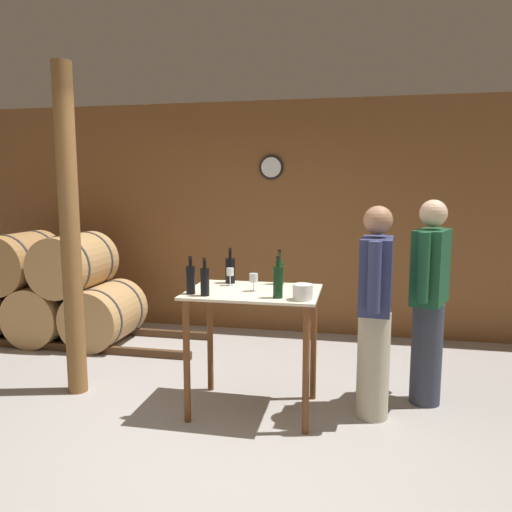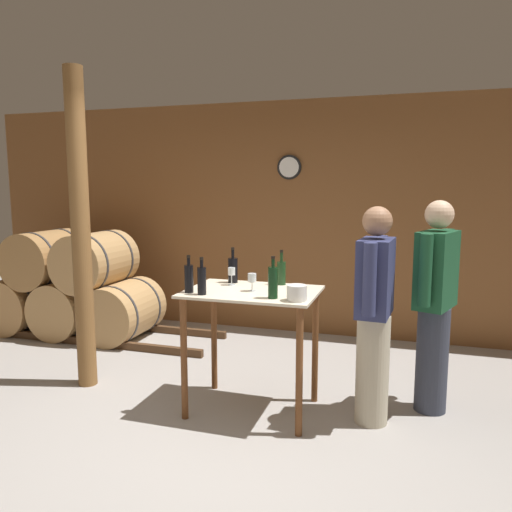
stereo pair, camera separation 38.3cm
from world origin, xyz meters
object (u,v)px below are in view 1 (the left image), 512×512
Objects in this scene: wine_glass_near_center at (254,278)px; wine_bottle_far_left at (191,279)px; wine_bottle_far_right at (278,281)px; wine_bottle_right at (279,271)px; wine_bottle_left at (205,281)px; wine_glass_near_left at (230,273)px; wooden_post at (70,233)px; person_host at (375,308)px; ice_bucket at (303,292)px; person_visitor_with_scarf at (429,298)px; wine_bottle_center at (230,270)px.

wine_bottle_far_left is at bearing -157.11° from wine_glass_near_center.
wine_bottle_right is at bearing 97.61° from wine_bottle_far_right.
wine_bottle_far_left reaches higher than wine_bottle_left.
wine_glass_near_center is at bearing 35.26° from wine_bottle_left.
wine_bottle_far_right is 0.57m from wine_glass_near_left.
wooden_post is at bearing 171.74° from wine_bottle_far_right.
person_host is (1.33, 0.27, -0.22)m from wine_bottle_far_left.
wine_glass_near_left is at bearing 4.37° from wooden_post.
wine_bottle_far_right is 2.16× the size of ice_bucket.
person_visitor_with_scarf is (0.42, 0.34, 0.02)m from person_host.
wine_bottle_far_left is 0.49m from wine_bottle_center.
wine_bottle_left is (1.23, -0.29, -0.29)m from wooden_post.
ice_bucket is (0.39, -0.21, -0.04)m from wine_glass_near_center.
wine_bottle_center is at bearing 68.35° from wine_bottle_far_left.
wine_bottle_far_right reaches higher than wine_glass_near_center.
person_visitor_with_scarf is at bearing 7.06° from wooden_post.
wine_glass_near_center is 0.09× the size of person_host.
wine_bottle_center is at bearing 132.71° from wine_glass_near_center.
ice_bucket is (0.64, -0.48, -0.05)m from wine_bottle_center.
wine_bottle_right is at bearing 64.38° from wine_glass_near_center.
person_host reaches higher than wine_bottle_far_left.
person_visitor_with_scarf is (1.75, 0.61, -0.20)m from wine_bottle_far_left.
wine_bottle_far_left reaches higher than wine_glass_near_left.
wine_bottle_far_left and wine_bottle_right have the same top height.
wine_glass_near_center is at bearing 151.56° from ice_bucket.
wine_bottle_right is at bearing 4.95° from wine_bottle_center.
wine_glass_near_left is 0.09× the size of person_visitor_with_scarf.
person_host reaches higher than wine_bottle_center.
wooden_post reaches higher than wine_bottle_far_right.
wine_glass_near_center is at bearing -2.64° from wooden_post.
wine_glass_near_left is 0.28m from wine_glass_near_center.
ice_bucket is at bearing -2.03° from wine_bottle_far_left.
wine_bottle_far_right is at bearing -0.12° from wine_bottle_far_left.
wine_bottle_left is at bearing -17.56° from wine_bottle_far_left.
wine_bottle_center is 0.40m from wine_bottle_right.
wooden_post is 1.66× the size of person_visitor_with_scarf.
wine_bottle_far_left is at bearing -120.16° from wine_glass_near_left.
person_visitor_with_scarf reaches higher than wine_bottle_right.
wine_bottle_far_left is 1.37m from person_host.
wooden_post is 1.18m from wine_bottle_far_left.
person_host is (2.44, 0.02, -0.51)m from wooden_post.
person_host reaches higher than wine_bottle_left.
wine_bottle_right is at bearing 19.90° from wine_glass_near_left.
ice_bucket is at bearing -149.32° from person_host.
person_host is (0.50, 0.30, -0.16)m from ice_bucket.
person_visitor_with_scarf is (1.55, 0.25, -0.19)m from wine_glass_near_left.
person_visitor_with_scarf is at bearing 19.17° from wine_bottle_far_left.
wine_bottle_left is 1.77m from person_visitor_with_scarf.
wine_bottle_center is (1.29, 0.20, -0.29)m from wooden_post.
wine_glass_near_left is (1.32, 0.10, -0.30)m from wooden_post.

